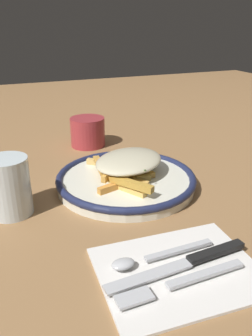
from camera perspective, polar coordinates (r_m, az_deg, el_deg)
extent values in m
plane|color=#966C43|center=(0.69, 0.00, -3.07)|extent=(2.60, 2.60, 0.00)
cylinder|color=silver|center=(0.68, 0.00, -2.31)|extent=(0.27, 0.27, 0.02)
torus|color=#20274A|center=(0.68, 0.00, -1.55)|extent=(0.27, 0.27, 0.01)
cube|color=#EDBF5D|center=(0.62, 0.85, -3.63)|extent=(0.06, 0.04, 0.01)
cube|color=gold|center=(0.63, -2.17, -3.12)|extent=(0.03, 0.06, 0.01)
cube|color=#D28F43|center=(0.67, -0.14, -0.20)|extent=(0.01, 0.08, 0.01)
cube|color=orange|center=(0.68, -1.40, -0.87)|extent=(0.07, 0.02, 0.01)
cube|color=#DBB555|center=(0.72, 1.28, 0.50)|extent=(0.03, 0.09, 0.01)
cube|color=#E1B564|center=(0.73, -3.35, 0.77)|extent=(0.06, 0.07, 0.01)
cube|color=gold|center=(0.67, 2.17, -1.52)|extent=(0.01, 0.07, 0.01)
cube|color=#D7B158|center=(0.69, 0.75, 0.77)|extent=(0.08, 0.06, 0.01)
cube|color=#D58944|center=(0.68, -2.08, -1.17)|extent=(0.08, 0.04, 0.01)
cube|color=gold|center=(0.67, -0.46, -0.34)|extent=(0.03, 0.07, 0.01)
cube|color=gold|center=(0.70, -4.39, 0.48)|extent=(0.08, 0.02, 0.01)
cube|color=gold|center=(0.65, -2.40, -0.83)|extent=(0.05, 0.06, 0.01)
cube|color=gold|center=(0.68, -0.15, 0.18)|extent=(0.05, 0.05, 0.01)
cube|color=gold|center=(0.68, 1.84, 0.47)|extent=(0.08, 0.06, 0.01)
cube|color=#E2C162|center=(0.66, 0.28, -1.75)|extent=(0.03, 0.08, 0.01)
cube|color=gold|center=(0.68, 0.00, -1.09)|extent=(0.07, 0.01, 0.01)
cube|color=#EFB552|center=(0.65, 1.08, -2.30)|extent=(0.05, 0.05, 0.01)
cube|color=gold|center=(0.61, 0.74, -2.61)|extent=(0.08, 0.06, 0.01)
ellipsoid|color=beige|center=(0.68, 0.49, 1.22)|extent=(0.18, 0.19, 0.02)
cube|color=#25572F|center=(0.67, 0.64, 1.70)|extent=(0.00, 0.00, 0.00)
cube|color=#355A24|center=(0.62, 3.16, -0.38)|extent=(0.00, 0.00, 0.00)
cube|color=#1F6226|center=(0.68, -0.85, 1.82)|extent=(0.00, 0.00, 0.00)
cube|color=#2D651A|center=(0.63, -1.95, 0.14)|extent=(0.00, 0.00, 0.00)
cube|color=#265936|center=(0.69, 0.65, 2.30)|extent=(0.00, 0.00, 0.00)
cube|color=white|center=(0.48, 8.71, -16.16)|extent=(0.18, 0.22, 0.01)
cube|color=silver|center=(0.47, 12.98, -16.66)|extent=(0.01, 0.11, 0.01)
cube|color=silver|center=(0.43, 1.34, -20.59)|extent=(0.02, 0.04, 0.00)
cube|color=black|center=(0.50, 14.61, -13.21)|extent=(0.02, 0.09, 0.01)
cube|color=silver|center=(0.45, 3.82, -17.33)|extent=(0.03, 0.12, 0.00)
cube|color=silver|center=(0.50, 8.71, -13.23)|extent=(0.01, 0.10, 0.00)
ellipsoid|color=silver|center=(0.47, -0.48, -15.53)|extent=(0.02, 0.03, 0.01)
cylinder|color=silver|center=(0.61, -18.74, -2.91)|extent=(0.07, 0.07, 0.10)
cylinder|color=#A83339|center=(0.90, -6.24, 5.95)|extent=(0.09, 0.09, 0.07)
torus|color=#A83339|center=(0.95, -7.08, 6.96)|extent=(0.04, 0.01, 0.04)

